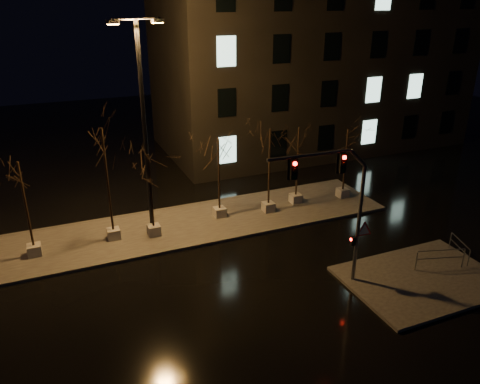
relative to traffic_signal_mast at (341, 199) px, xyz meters
name	(u,v)px	position (x,y,z in m)	size (l,w,h in m)	color
ground	(242,277)	(-3.48, 2.29, -4.28)	(90.00, 90.00, 0.00)	black
median	(201,222)	(-3.48, 8.29, -4.20)	(22.00, 5.00, 0.15)	#423F3B
sidewalk_corner	(422,279)	(4.02, -1.21, -4.20)	(7.00, 5.00, 0.15)	#423F3B
building	(311,55)	(10.52, 20.29, 3.22)	(25.00, 12.00, 15.00)	black
tree_0	(22,184)	(-12.30, 7.92, -0.31)	(1.80, 1.80, 5.03)	#AAA69F
tree_1	(104,154)	(-8.40, 8.13, 0.58)	(1.80, 1.80, 6.20)	#AAA69F
tree_2	(149,173)	(-6.33, 7.73, -0.58)	(1.80, 1.80, 4.67)	#AAA69F
tree_3	(219,157)	(-2.26, 8.49, -0.45)	(1.80, 1.80, 4.84)	#AAA69F
tree_4	(270,148)	(0.68, 8.04, -0.17)	(1.80, 1.80, 5.21)	#AAA69F
tree_5	(298,145)	(2.82, 8.53, -0.38)	(1.80, 1.80, 4.93)	#AAA69F
tree_6	(347,145)	(6.04, 8.16, -0.66)	(1.80, 1.80, 4.57)	#AAA69F
traffic_signal_mast	(341,199)	(0.00, 0.00, 0.00)	(5.14, 0.37, 6.28)	#5A5D62
streetlight_main	(144,118)	(-6.32, 8.11, 2.23)	(2.74, 0.88, 11.02)	black
guard_rail_a	(441,256)	(5.28, -0.89, -3.46)	(2.27, 0.72, 1.02)	#5A5D62
guard_rail_b	(460,246)	(7.02, -0.40, -3.56)	(0.62, 1.75, 0.87)	#5A5D62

